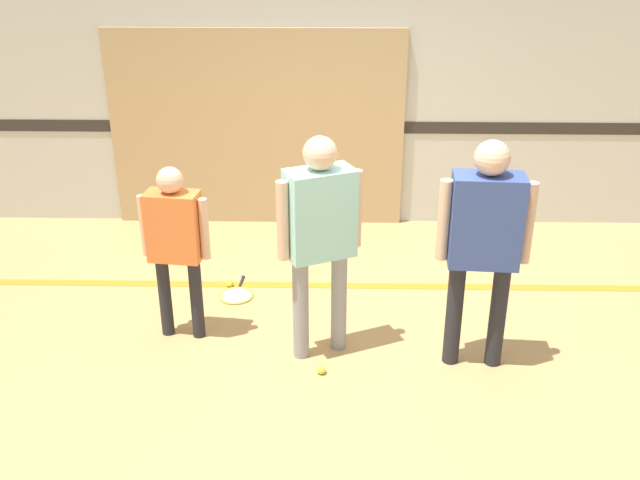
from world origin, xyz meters
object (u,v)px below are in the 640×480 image
person_student_right (484,232)px  tennis_ball_by_spare_racket (230,283)px  racket_spare_on_floor (237,295)px  person_instructor (320,225)px  person_student_left (175,235)px  tennis_ball_near_instructor (321,370)px

person_student_right → tennis_ball_by_spare_racket: 2.44m
racket_spare_on_floor → tennis_ball_by_spare_racket: size_ratio=7.81×
person_instructor → racket_spare_on_floor: 1.50m
person_student_left → person_student_right: (2.17, -0.33, 0.19)m
person_instructor → racket_spare_on_floor: person_instructor is taller
tennis_ball_by_spare_racket → person_instructor: bearing=-50.5°
tennis_ball_by_spare_racket → racket_spare_on_floor: bearing=-63.4°
person_instructor → tennis_ball_by_spare_racket: (-0.82, 0.99, -0.99)m
tennis_ball_near_instructor → tennis_ball_by_spare_racket: size_ratio=1.00×
person_instructor → person_student_left: (-1.07, 0.21, -0.18)m
person_student_left → racket_spare_on_floor: person_student_left is taller
person_student_left → tennis_ball_near_instructor: size_ratio=20.74×
tennis_ball_near_instructor → person_instructor: bearing=93.0°
person_instructor → tennis_ball_by_spare_racket: person_instructor is taller
person_student_left → racket_spare_on_floor: bearing=69.0°
tennis_ball_near_instructor → racket_spare_on_floor: bearing=123.8°
racket_spare_on_floor → tennis_ball_by_spare_racket: tennis_ball_by_spare_racket is taller
person_instructor → person_student_right: 1.11m
person_instructor → person_student_right: size_ratio=0.99×
person_instructor → person_student_left: size_ratio=1.21×
person_student_right → racket_spare_on_floor: (-1.84, 0.95, -1.03)m
person_student_right → tennis_ball_by_spare_racket: person_student_right is taller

